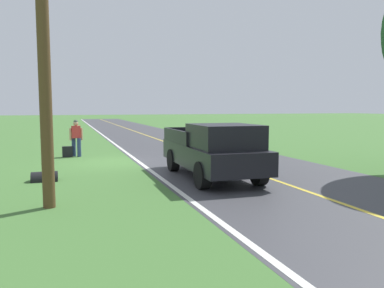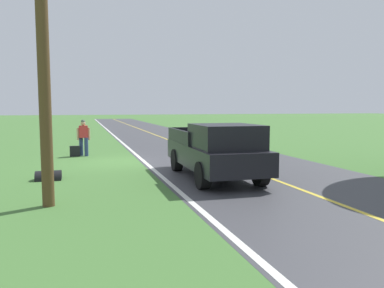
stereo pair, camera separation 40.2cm
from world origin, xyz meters
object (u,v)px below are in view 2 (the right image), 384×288
at_px(hitchhiker_walking, 83,136).
at_px(sedan_near_oncoming, 227,137).
at_px(utility_pole_roadside, 43,55).
at_px(suitcase_carried, 75,151).
at_px(pickup_truck_passing, 217,149).

height_order(hitchhiker_walking, sedan_near_oncoming, hitchhiker_walking).
distance_m(hitchhiker_walking, sedan_near_oncoming, 7.49).
height_order(sedan_near_oncoming, utility_pole_roadside, utility_pole_roadside).
bearing_deg(sedan_near_oncoming, hitchhiker_walking, 1.73).
distance_m(hitchhiker_walking, suitcase_carried, 0.85).
bearing_deg(utility_pole_roadside, pickup_truck_passing, -156.69).
bearing_deg(utility_pole_roadside, hitchhiker_walking, -95.31).
relative_size(hitchhiker_walking, suitcase_carried, 3.48).
xyz_separation_m(sedan_near_oncoming, utility_pole_roadside, (8.37, 9.72, 2.79)).
bearing_deg(suitcase_carried, pickup_truck_passing, 27.84).
xyz_separation_m(hitchhiker_walking, utility_pole_roadside, (0.88, 9.49, 2.56)).
height_order(hitchhiker_walking, utility_pole_roadside, utility_pole_roadside).
xyz_separation_m(hitchhiker_walking, suitcase_carried, (0.41, 0.11, -0.73)).
height_order(suitcase_carried, sedan_near_oncoming, sedan_near_oncoming).
xyz_separation_m(pickup_truck_passing, sedan_near_oncoming, (-3.35, -7.56, -0.21)).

